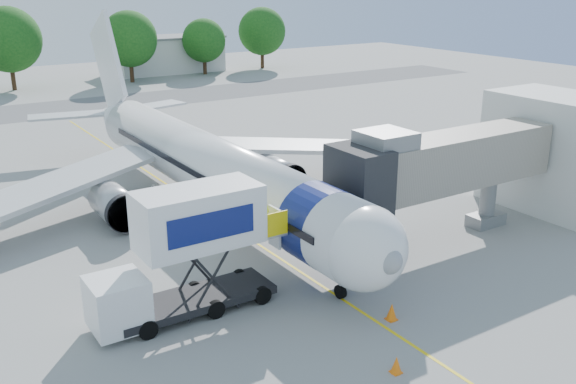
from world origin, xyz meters
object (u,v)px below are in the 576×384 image
aircraft (204,164)px  catering_hiloader (186,254)px  ground_tug (526,341)px  jet_bridge (435,165)px

aircraft → catering_hiloader: (-6.26, -11.12, -0.19)m
ground_tug → jet_bridge: bearing=48.4°
catering_hiloader → ground_tug: bearing=-47.0°
aircraft → jet_bridge: (7.99, -11.12, 1.39)m
jet_bridge → catering_hiloader: (-14.26, -0.00, -1.58)m
jet_bridge → catering_hiloader: size_ratio=1.64×
jet_bridge → ground_tug: bearing=-116.3°
aircraft → jet_bridge: 13.77m
aircraft → catering_hiloader: aircraft is taller
jet_bridge → catering_hiloader: bearing=-180.0°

